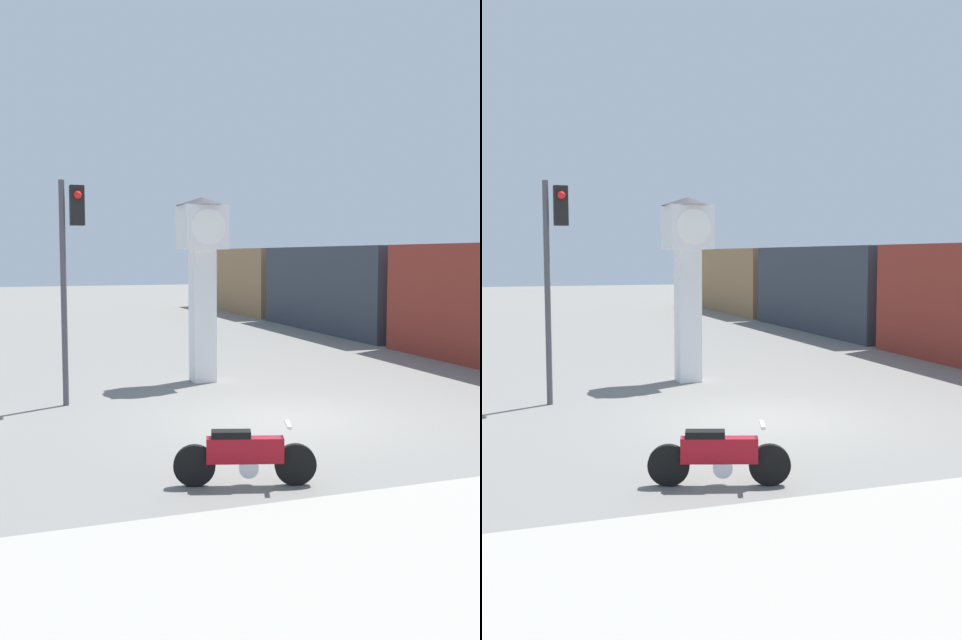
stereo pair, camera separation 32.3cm
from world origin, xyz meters
The scene contains 5 objects.
ground_plane centered at (0.00, 0.00, 0.00)m, with size 120.00×120.00×0.00m, color slate.
motorcycle centered at (-1.96, -3.36, 0.41)m, with size 1.85×0.72×0.84m.
clock_tower centered at (-0.17, 4.40, 2.96)m, with size 1.25×1.25×4.45m.
freight_train centered at (8.70, 13.80, 1.70)m, with size 2.80×31.23×3.40m.
traffic_light centered at (-3.49, 2.68, 3.12)m, with size 0.50×0.35×4.56m.
Camera 2 is at (-4.87, -12.16, 3.07)m, focal length 40.00 mm.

